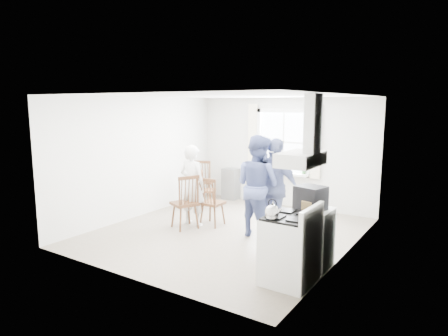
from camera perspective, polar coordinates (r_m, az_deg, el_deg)
room_shell at (r=7.52m, az=0.48°, el=0.33°), size 4.62×5.12×2.64m
window_assembly at (r=9.63m, az=8.41°, el=3.16°), size 1.88×0.24×1.70m
range_hood at (r=5.30m, az=11.48°, el=2.95°), size 0.45×0.76×0.94m
shelf_unit at (r=10.35m, az=0.95°, el=-2.27°), size 0.40×0.30×0.80m
gas_stove at (r=5.69m, az=9.48°, el=-11.26°), size 0.68×0.76×1.12m
kettle at (r=5.34m, az=6.90°, el=-6.27°), size 0.19×0.19×0.27m
low_cabinet at (r=6.29m, az=12.69°, el=-9.68°), size 0.50×0.55×0.90m
stereo_stack at (r=6.07m, az=12.27°, el=-4.19°), size 0.48×0.45×0.35m
cardboard_box at (r=5.95m, az=12.26°, el=-5.39°), size 0.30×0.26×0.17m
windsor_chair_a at (r=10.11m, az=-2.97°, el=-1.15°), size 0.56×0.55×1.06m
windsor_chair_b at (r=8.03m, az=-2.12°, el=-4.11°), size 0.43×0.42×1.01m
windsor_chair_c at (r=7.83m, az=-5.28°, el=-4.06°), size 0.60×0.61×1.10m
person_left at (r=8.10m, az=-4.52°, el=-2.47°), size 0.62×0.62×1.65m
person_mid at (r=7.43m, az=4.85°, el=-2.56°), size 1.12×1.12×1.90m
person_right at (r=7.53m, az=7.34°, el=-2.70°), size 1.30×1.30×1.83m
potted_plant at (r=9.38m, az=11.39°, el=0.03°), size 0.21×0.21×0.29m
windsor_chair_d at (r=9.52m, az=-2.84°, el=-2.41°), size 0.51×0.51×0.89m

